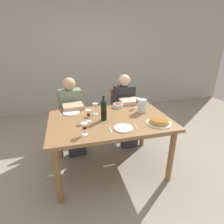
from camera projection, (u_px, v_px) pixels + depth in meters
name	position (u px, v px, depth m)	size (l,w,h in m)	color
ground_plane	(110.00, 167.00, 2.50)	(8.00, 8.00, 0.00)	gray
back_wall	(84.00, 53.00, 4.16)	(8.00, 0.10, 2.80)	#B2ADA3
dining_table	(110.00, 125.00, 2.25)	(1.50, 1.00, 0.76)	olive
wine_bottle	(104.00, 110.00, 2.13)	(0.07, 0.07, 0.31)	black
water_pitcher	(142.00, 107.00, 2.38)	(0.17, 0.12, 0.18)	silver
baked_tart	(159.00, 121.00, 2.07)	(0.30, 0.30, 0.06)	white
salad_bowl	(118.00, 105.00, 2.58)	(0.15, 0.15, 0.06)	silver
wine_glass_left_diner	(84.00, 127.00, 1.80)	(0.07, 0.07, 0.13)	silver
wine_glass_right_diner	(137.00, 101.00, 2.54)	(0.06, 0.06, 0.15)	silver
wine_glass_centre	(95.00, 106.00, 2.31)	(0.07, 0.07, 0.15)	silver
wine_glass_spare	(88.00, 114.00, 2.10)	(0.07, 0.07, 0.15)	silver
dinner_plate_left_setting	(123.00, 128.00, 1.96)	(0.22, 0.22, 0.01)	silver
dinner_plate_right_setting	(71.00, 113.00, 2.38)	(0.23, 0.23, 0.01)	white
fork_left_setting	(110.00, 130.00, 1.93)	(0.16, 0.01, 0.01)	silver
knife_left_setting	(136.00, 127.00, 2.00)	(0.18, 0.01, 0.01)	silver
knife_right_setting	(82.00, 112.00, 2.42)	(0.18, 0.01, 0.01)	silver
spoon_right_setting	(60.00, 114.00, 2.35)	(0.16, 0.01, 0.01)	silver
chair_left	(71.00, 115.00, 2.99)	(0.43, 0.43, 0.87)	olive
diner_left	(72.00, 113.00, 2.74)	(0.37, 0.53, 1.16)	gray
chair_right	(122.00, 110.00, 3.22)	(0.40, 0.40, 0.87)	olive
diner_right	(126.00, 108.00, 2.96)	(0.34, 0.50, 1.16)	#2D2D33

